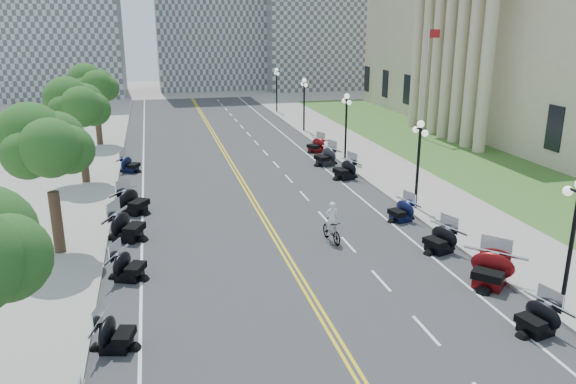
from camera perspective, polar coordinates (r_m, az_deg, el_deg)
ground at (r=26.24m, az=-0.49°, el=-5.99°), size 160.00×160.00×0.00m
road at (r=35.48m, az=-4.17°, el=0.17°), size 16.00×90.00×0.01m
centerline_yellow_a at (r=35.46m, az=-4.37°, el=0.17°), size 0.12×90.00×0.00m
centerline_yellow_b at (r=35.49m, az=-3.98°, el=0.20°), size 0.12×90.00×0.00m
edge_line_north at (r=37.01m, az=5.64°, el=0.86°), size 0.12×90.00×0.00m
edge_line_south at (r=35.06m, az=-14.54°, el=-0.53°), size 0.12×90.00×0.00m
lane_dash_4 at (r=20.52m, az=13.84°, el=-13.48°), size 0.12×2.00×0.00m
lane_dash_5 at (r=23.69m, az=9.42°, el=-8.85°), size 0.12×2.00×0.00m
lane_dash_6 at (r=27.08m, az=6.14°, el=-5.31°), size 0.12×2.00×0.00m
lane_dash_7 at (r=30.62m, az=3.64°, el=-2.56°), size 0.12×2.00×0.00m
lane_dash_8 at (r=34.26m, az=1.67°, el=-0.39°), size 0.12×2.00×0.00m
lane_dash_9 at (r=37.97m, az=0.08°, el=1.37°), size 0.12×2.00×0.00m
lane_dash_10 at (r=41.74m, az=-1.22°, el=2.80°), size 0.12×2.00×0.00m
lane_dash_11 at (r=45.54m, az=-2.31°, el=4.00°), size 0.12×2.00×0.00m
lane_dash_12 at (r=49.38m, az=-3.23°, el=5.02°), size 0.12×2.00×0.00m
lane_dash_13 at (r=53.24m, az=-4.03°, el=5.88°), size 0.12×2.00×0.00m
lane_dash_14 at (r=57.12m, az=-4.71°, el=6.63°), size 0.12×2.00×0.00m
lane_dash_15 at (r=61.01m, az=-5.32°, el=7.28°), size 0.12×2.00×0.00m
lane_dash_16 at (r=64.92m, az=-5.85°, el=7.85°), size 0.12×2.00×0.00m
lane_dash_17 at (r=68.84m, az=-6.32°, el=8.36°), size 0.12×2.00×0.00m
lane_dash_18 at (r=72.77m, az=-6.74°, el=8.81°), size 0.12×2.00×0.00m
lane_dash_19 at (r=76.70m, az=-7.12°, el=9.21°), size 0.12×2.00×0.00m
sidewalk_north at (r=38.50m, az=11.42°, el=1.34°), size 5.00×90.00×0.15m
sidewalk_south at (r=35.39m, az=-21.18°, el=-0.89°), size 5.00×90.00×0.15m
lawn at (r=48.54m, az=15.01°, el=4.29°), size 9.00×60.00×0.10m
civic_building at (r=58.98m, az=26.66°, el=13.97°), size 26.00×51.00×17.80m
distant_block_c at (r=92.69m, az=3.77°, el=17.44°), size 20.00×14.00×22.00m
street_lamp_1 at (r=22.31m, az=26.80°, el=-4.98°), size 0.50×1.20×4.90m
street_lamp_2 at (r=31.84m, az=13.06°, el=2.66°), size 0.50×1.20×4.90m
street_lamp_3 at (r=42.64m, az=5.91°, el=6.58°), size 0.50×1.20×4.90m
street_lamp_4 at (r=53.95m, az=1.64°, el=8.85°), size 0.50×1.20×4.90m
street_lamp_5 at (r=65.51m, az=-1.16°, el=10.30°), size 0.50×1.20×4.90m
flagpole at (r=51.49m, az=13.81°, el=10.68°), size 1.10×0.20×10.00m
tree_2 at (r=26.49m, az=-23.19°, el=3.64°), size 4.80×4.80×9.20m
tree_3 at (r=38.19m, az=-20.48°, el=7.66°), size 4.80×4.80×9.20m
tree_4 at (r=50.03m, az=-19.03°, el=9.79°), size 4.80×4.80×9.20m
motorcycle_n_3 at (r=21.26m, az=23.99°, el=-11.50°), size 2.16×2.16×1.26m
motorcycle_n_4 at (r=24.01m, az=19.87°, el=-7.34°), size 3.11×3.11×1.54m
motorcycle_n_5 at (r=26.82m, az=15.17°, el=-4.55°), size 2.42×2.42×1.34m
motorcycle_n_6 at (r=30.46m, az=11.42°, el=-1.77°), size 2.14×2.14×1.24m
motorcycle_n_8 at (r=37.99m, az=5.80°, el=2.38°), size 2.49×2.49×1.43m
motorcycle_n_9 at (r=41.52m, az=3.82°, el=3.72°), size 2.61×2.61×1.47m
motorcycle_n_10 at (r=45.71m, az=2.84°, el=4.85°), size 2.42×2.42×1.28m
motorcycle_s_4 at (r=19.50m, az=-17.14°, el=-13.44°), size 2.16×2.16×1.24m
motorcycle_s_5 at (r=24.15m, az=-15.90°, el=-7.10°), size 2.45×2.45×1.31m
motorcycle_s_6 at (r=28.31m, az=-16.03°, el=-3.22°), size 2.96×2.96×1.57m
motorcycle_s_7 at (r=32.11m, az=-15.45°, el=-0.81°), size 3.04×3.04×1.53m
motorcycle_s_9 at (r=41.07m, az=-15.75°, el=2.80°), size 2.38×2.38×1.24m
bicycle at (r=27.16m, az=4.44°, el=-3.96°), size 0.79×1.91×1.11m
cyclist_rider at (r=26.69m, az=4.51°, el=-1.16°), size 0.61×0.40×1.68m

